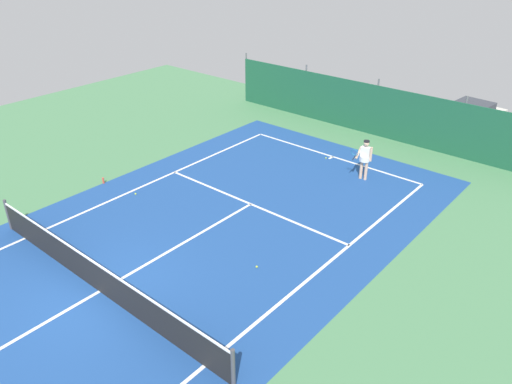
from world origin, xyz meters
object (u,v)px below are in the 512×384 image
object	(u,v)px
tennis_net	(97,277)
tennis_ball_near_player	(136,194)
tennis_player	(365,157)
tennis_ball_midcourt	(326,158)
parked_car	(468,121)
water_bottle	(103,181)
tennis_ball_by_sideline	(257,267)

from	to	relation	value
tennis_net	tennis_ball_near_player	xyz separation A→B (m)	(-3.79, 4.17, -0.48)
tennis_net	tennis_player	size ratio (longest dim) A/B	6.17
tennis_player	tennis_ball_near_player	xyz separation A→B (m)	(-5.86, -6.65, -0.93)
tennis_ball_midcourt	parked_car	world-z (taller)	parked_car
tennis_net	tennis_player	world-z (taller)	tennis_player
water_bottle	tennis_player	bearing A→B (deg)	42.27
tennis_ball_by_sideline	tennis_ball_midcourt	bearing A→B (deg)	109.08
tennis_net	water_bottle	bearing A→B (deg)	144.35
tennis_ball_midcourt	tennis_ball_by_sideline	world-z (taller)	same
tennis_ball_by_sideline	water_bottle	size ratio (longest dim) A/B	0.28
tennis_ball_near_player	tennis_ball_midcourt	bearing A→B (deg)	63.55
tennis_player	parked_car	distance (m)	7.21
parked_car	water_bottle	distance (m)	16.65
tennis_player	tennis_ball_midcourt	world-z (taller)	tennis_player
tennis_net	tennis_player	xyz separation A→B (m)	(2.07, 10.82, 0.45)
tennis_player	tennis_ball_by_sideline	xyz separation A→B (m)	(0.55, -7.19, -0.93)
tennis_ball_by_sideline	parked_car	distance (m)	14.29
tennis_net	tennis_ball_by_sideline	bearing A→B (deg)	54.27
tennis_net	tennis_ball_by_sideline	size ratio (longest dim) A/B	153.33
tennis_ball_by_sideline	water_bottle	bearing A→B (deg)	177.80
tennis_net	water_bottle	xyz separation A→B (m)	(-5.50, 3.94, -0.39)
tennis_player	tennis_net	bearing A→B (deg)	72.58
tennis_ball_near_player	tennis_ball_midcourt	size ratio (longest dim) A/B	1.00
tennis_net	water_bottle	distance (m)	6.78
tennis_ball_by_sideline	parked_car	xyz separation A→B (m)	(0.99, 14.24, 0.81)
parked_car	tennis_player	bearing A→B (deg)	-96.20
tennis_player	water_bottle	distance (m)	10.26
tennis_ball_midcourt	water_bottle	xyz separation A→B (m)	(-5.38, -7.60, 0.09)
tennis_net	tennis_ball_near_player	bearing A→B (deg)	132.28
tennis_ball_near_player	parked_car	size ratio (longest dim) A/B	0.02
tennis_ball_midcourt	tennis_player	bearing A→B (deg)	-18.16
parked_car	water_bottle	bearing A→B (deg)	-117.10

